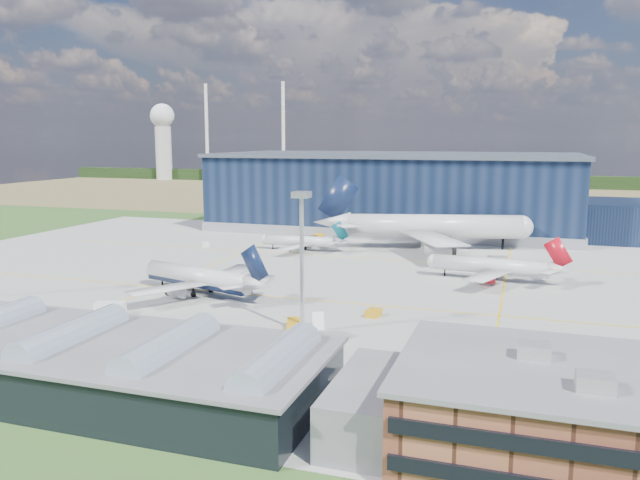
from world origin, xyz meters
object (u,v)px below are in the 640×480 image
Objects in this scene: light_mast_center at (302,239)px; gse_tug_a at (294,324)px; gse_cart_b at (205,244)px; car_b at (274,369)px; gse_tug_b at (373,313)px; gse_van_a at (110,308)px; airliner_regional at (300,236)px; airstair at (317,329)px; airliner_navy at (198,267)px; airliner_red at (490,258)px; gse_tug_c at (318,236)px; airliner_widebody at (434,214)px; hangar at (404,195)px.

gse_tug_a is at bearing 142.40° from light_mast_center.
gse_cart_b reaches higher than car_b.
gse_van_a is (-45.16, -13.41, 0.46)m from gse_tug_b.
gse_tug_b reaches higher than gse_cart_b.
airliner_regional is at bearing 27.09° from car_b.
light_mast_center is 5.07× the size of airstair.
gse_tug_a is at bearing 166.19° from airliner_navy.
airliner_navy is 7.63× the size of airstair.
airliner_red reaches higher than gse_van_a.
gse_tug_a is 6.26m from airstair.
airstair reaches higher than gse_tug_c.
airliner_navy is at bearing 50.63° from car_b.
airliner_widebody is 13.68× the size of airstair.
airliner_widebody reaches higher than gse_cart_b.
gse_tug_a is 0.82× the size of airstair.
gse_van_a is at bearing 83.92° from airliner_navy.
airliner_navy reaches higher than gse_cart_b.
airstair is (5.21, -3.41, 0.68)m from gse_tug_a.
hangar is 5.51× the size of airliner_regional.
hangar is 83.92m from airliner_red.
gse_tug_b is (34.80, -57.45, -3.61)m from airliner_regional.
gse_tug_a is at bearing 122.79° from airstair.
light_mast_center reaches higher than gse_tug_a.
airliner_widebody is (-17.56, 36.37, 4.92)m from airliner_red.
gse_cart_b is 0.68× the size of airstair.
airliner_widebody reaches higher than gse_tug_c.
gse_van_a is at bearing 154.56° from airstair.
light_mast_center reaches higher than airliner_red.
gse_tug_b is (-0.21, -72.10, -9.43)m from airliner_widebody.
light_mast_center is at bearing 16.95° from car_b.
airliner_navy is 38.16m from gse_tug_b.
airliner_regional is at bearing -171.39° from airliner_widebody.
car_b is (-6.64, -102.65, -9.48)m from airliner_widebody.
gse_tug_a is 84.39m from gse_cart_b.
airliner_widebody reaches higher than gse_tug_a.
airliner_navy is at bearing -175.14° from gse_tug_b.
airstair is at bearing -108.00° from airliner_widebody.
airliner_regional is 7.08× the size of gse_tug_a.
car_b is (38.74, -17.14, -0.51)m from gse_van_a.
airstair is (39.47, -0.99, 0.31)m from gse_van_a.
light_mast_center is 21.30m from gse_tug_b.
airstair is (3.18, -1.85, -13.98)m from light_mast_center.
airliner_widebody is (16.27, -40.16, -1.50)m from hangar.
hangar reaches higher than gse_tug_c.
airliner_red is at bearing 61.11° from light_mast_center.
airliner_navy is 74.88m from gse_tug_c.
light_mast_center is 4.40× the size of gse_van_a.
airliner_widebody is at bearing -57.85° from airliner_red.
gse_tug_b is 84.00m from gse_cart_b.
car_b is (31.11, -35.28, -5.01)m from airliner_navy.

